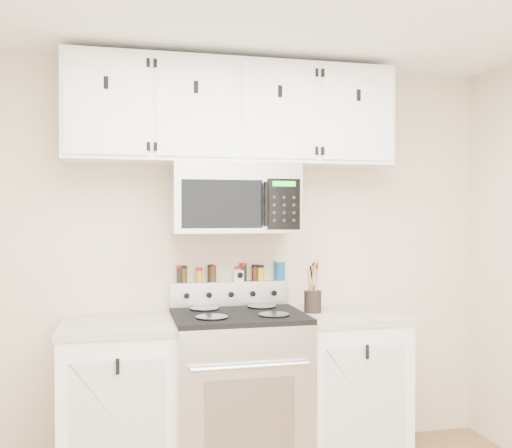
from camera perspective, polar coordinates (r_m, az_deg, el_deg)
The scene contains 19 objects.
back_wall at distance 3.68m, azimuth -2.76°, elevation -3.39°, with size 3.50×0.01×2.50m, color #C7B395.
range at distance 3.52m, azimuth -1.80°, elevation -16.28°, with size 0.76×0.65×1.10m.
base_cabinet_left at distance 3.49m, azimuth -13.58°, elevation -16.91°, with size 0.64×0.62×0.92m.
base_cabinet_right at distance 3.73m, azimuth 8.99°, elevation -15.67°, with size 0.64×0.62×0.92m.
microwave at distance 3.49m, azimuth -2.20°, elevation 2.61°, with size 0.76×0.44×0.42m.
upper_cabinets at distance 3.56m, azimuth -2.29°, elevation 10.99°, with size 2.00×0.35×0.62m.
utensil_crock at distance 3.59m, azimuth 5.69°, elevation -7.54°, with size 0.11×0.11×0.32m.
kitchen_timer at distance 3.67m, azimuth -1.67°, elevation -5.19°, with size 0.06×0.05×0.07m, color silver.
salt_canister at distance 3.73m, azimuth 2.39°, elevation -4.64°, with size 0.07×0.07×0.13m.
spice_jar_0 at distance 3.61m, azimuth -7.65°, elevation -4.98°, with size 0.04×0.04×0.11m.
spice_jar_1 at distance 3.62m, azimuth -7.23°, elevation -4.99°, with size 0.04×0.04×0.11m.
spice_jar_2 at distance 3.63m, azimuth -5.71°, elevation -5.10°, with size 0.04×0.04×0.09m.
spice_jar_3 at distance 3.64m, azimuth -4.53°, elevation -4.93°, with size 0.04×0.04×0.11m.
spice_jar_4 at distance 3.64m, azimuth -4.44°, elevation -5.00°, with size 0.04×0.04×0.10m.
spice_jar_5 at distance 3.64m, azimuth -4.37°, elevation -4.97°, with size 0.05×0.05×0.11m.
spice_jar_6 at distance 3.67m, azimuth -1.74°, elevation -5.00°, with size 0.04×0.04×0.10m.
spice_jar_7 at distance 3.67m, azimuth -1.30°, elevation -4.83°, with size 0.05×0.05×0.12m.
spice_jar_8 at distance 3.69m, azimuth -0.11°, elevation -4.89°, with size 0.04×0.04×0.11m.
spice_jar_9 at distance 3.70m, azimuth 0.46°, elevation -4.90°, with size 0.04×0.04×0.10m.
Camera 1 is at (-0.65, -1.87, 1.53)m, focal length 40.00 mm.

